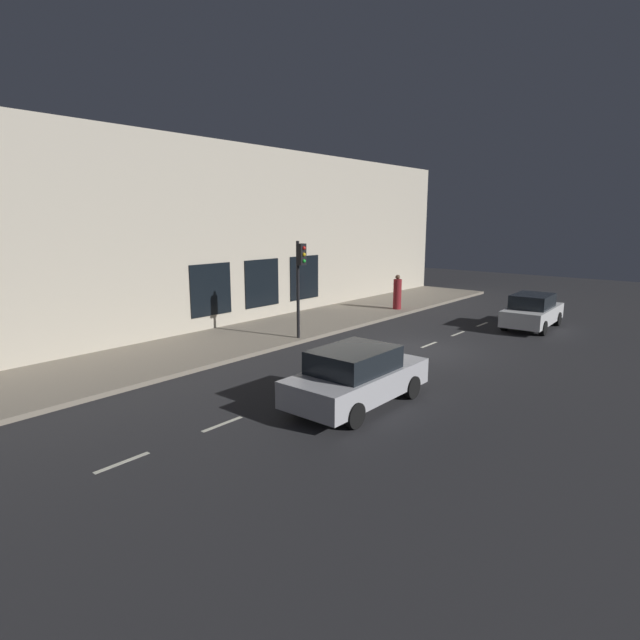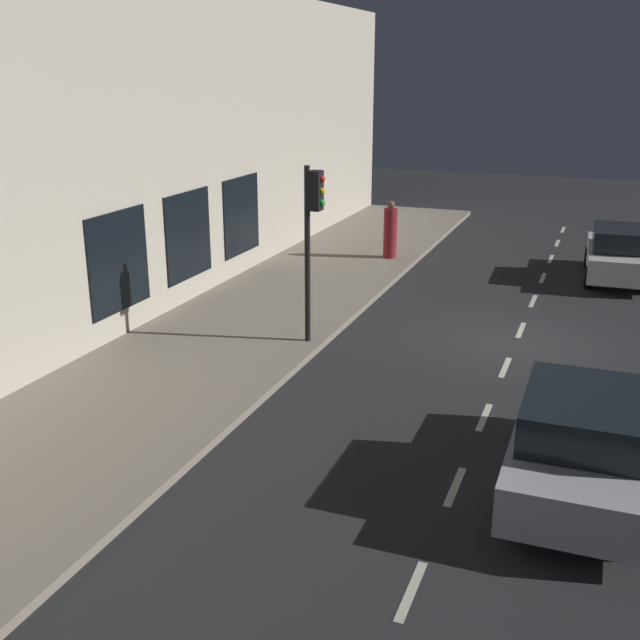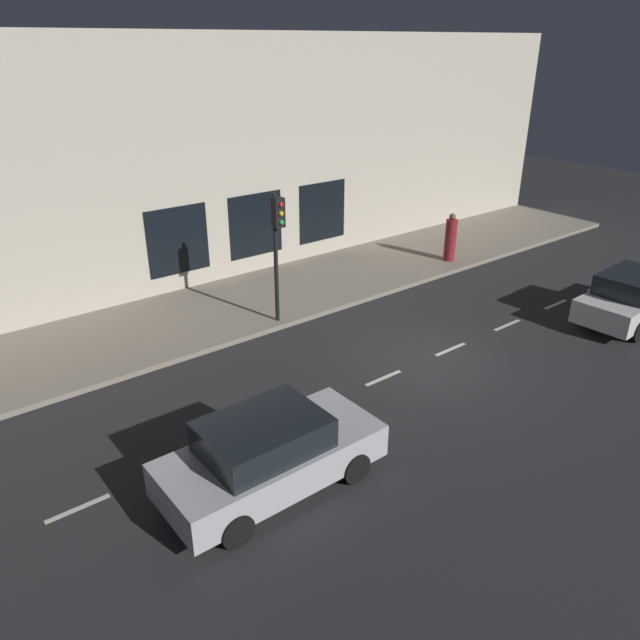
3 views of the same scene
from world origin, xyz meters
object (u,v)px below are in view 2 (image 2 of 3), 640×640
at_px(traffic_light, 312,220).
at_px(pedestrian_0, 390,232).
at_px(parked_car_1, 581,441).
at_px(parked_car_0, 619,254).

relative_size(traffic_light, pedestrian_0, 2.12).
height_order(traffic_light, parked_car_1, traffic_light).
bearing_deg(traffic_light, parked_car_1, 144.11).
relative_size(parked_car_1, pedestrian_0, 2.36).
distance_m(parked_car_0, parked_car_1, 13.05).
xyz_separation_m(traffic_light, parked_car_0, (-6.30, -8.75, -2.12)).
height_order(parked_car_0, pedestrian_0, pedestrian_0).
distance_m(traffic_light, parked_car_1, 7.64).
xyz_separation_m(traffic_light, parked_car_1, (-5.94, 4.30, -2.12)).
height_order(traffic_light, parked_car_0, traffic_light).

